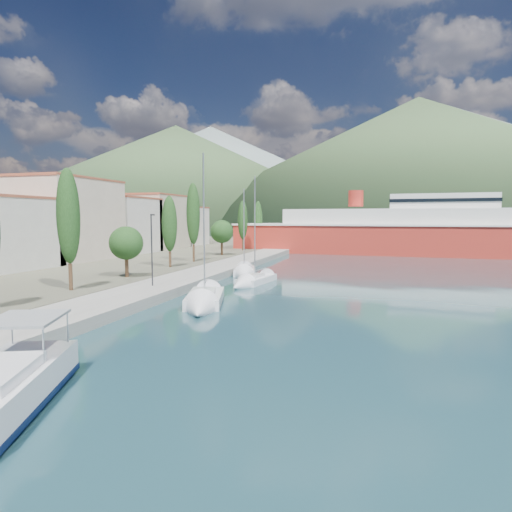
% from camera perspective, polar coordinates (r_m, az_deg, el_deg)
% --- Properties ---
extents(ground, '(1400.00, 1400.00, 0.00)m').
position_cam_1_polar(ground, '(139.13, 12.27, 2.26)').
color(ground, '#1D3E46').
extents(quay, '(5.00, 88.00, 0.80)m').
position_cam_1_polar(quay, '(48.71, -6.25, -2.18)').
color(quay, gray).
rests_on(quay, ground).
extents(land_strip, '(70.00, 148.00, 0.70)m').
position_cam_1_polar(land_strip, '(78.84, -29.65, -0.09)').
color(land_strip, '#565644').
rests_on(land_strip, ground).
extents(hills_far, '(1480.00, 900.00, 180.00)m').
position_cam_1_polar(hills_far, '(654.18, 27.99, 10.70)').
color(hills_far, gray).
rests_on(hills_far, ground).
extents(hills_near, '(1010.00, 520.00, 115.00)m').
position_cam_1_polar(hills_near, '(403.32, 29.30, 10.49)').
color(hills_near, '#3B5631').
rests_on(hills_near, ground).
extents(town_buildings, '(9.20, 69.20, 11.30)m').
position_cam_1_polar(town_buildings, '(69.34, -20.61, 3.96)').
color(town_buildings, beige).
rests_on(town_buildings, land_strip).
extents(tree_row, '(3.62, 64.66, 10.50)m').
position_cam_1_polar(tree_row, '(56.74, -8.82, 4.05)').
color(tree_row, '#47301E').
rests_on(tree_row, land_strip).
extents(lamp_posts, '(0.15, 47.21, 6.06)m').
position_cam_1_polar(lamp_posts, '(38.33, -12.67, 1.31)').
color(lamp_posts, '#2D2D33').
rests_on(lamp_posts, quay).
extents(sailboat_near, '(4.98, 8.94, 12.32)m').
position_cam_1_polar(sailboat_near, '(31.22, -7.17, -6.40)').
color(sailboat_near, silver).
rests_on(sailboat_near, ground).
extents(sailboat_mid, '(3.24, 8.19, 11.46)m').
position_cam_1_polar(sailboat_mid, '(41.48, -1.06, -3.58)').
color(sailboat_mid, silver).
rests_on(sailboat_mid, ground).
extents(sailboat_far, '(4.35, 7.69, 10.77)m').
position_cam_1_polar(sailboat_far, '(48.12, -1.63, -2.35)').
color(sailboat_far, silver).
rests_on(sailboat_far, ground).
extents(ferry, '(62.53, 16.07, 12.31)m').
position_cam_1_polar(ferry, '(82.53, 19.17, 2.86)').
color(ferry, '#B42C21').
rests_on(ferry, ground).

